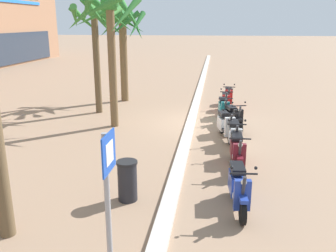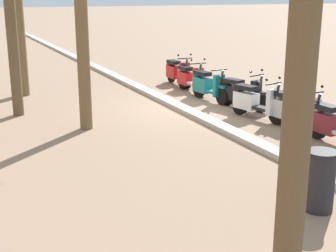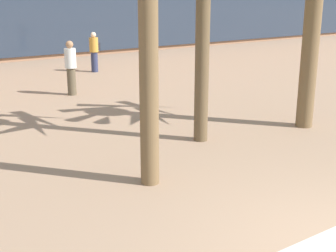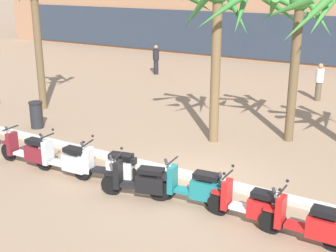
# 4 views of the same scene
# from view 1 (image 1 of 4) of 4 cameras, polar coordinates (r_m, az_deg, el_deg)

# --- Properties ---
(ground_plane) EXTENTS (200.00, 200.00, 0.00)m
(ground_plane) POSITION_cam_1_polar(r_m,az_deg,el_deg) (14.77, 5.35, 0.53)
(ground_plane) COLOR #93755B
(curb_strip) EXTENTS (60.00, 0.36, 0.12)m
(curb_strip) POSITION_cam_1_polar(r_m,az_deg,el_deg) (14.77, 3.71, 0.82)
(curb_strip) COLOR #BCB7AD
(curb_strip) RESTS_ON ground
(scooter_blue_mid_front) EXTENTS (1.74, 0.56, 1.17)m
(scooter_blue_mid_front) POSITION_cam_1_polar(r_m,az_deg,el_deg) (8.18, 11.06, -9.43)
(scooter_blue_mid_front) COLOR black
(scooter_blue_mid_front) RESTS_ON ground
(scooter_maroon_lead_nearest) EXTENTS (1.86, 0.56, 1.04)m
(scooter_maroon_lead_nearest) POSITION_cam_1_polar(r_m,az_deg,el_deg) (10.38, 10.86, -3.87)
(scooter_maroon_lead_nearest) COLOR black
(scooter_maroon_lead_nearest) RESTS_ON ground
(scooter_silver_far_back) EXTENTS (1.86, 0.56, 1.17)m
(scooter_silver_far_back) POSITION_cam_1_polar(r_m,az_deg,el_deg) (11.69, 10.43, -1.53)
(scooter_silver_far_back) COLOR black
(scooter_silver_far_back) RESTS_ON ground
(scooter_white_second_in_line) EXTENTS (1.80, 0.70, 1.17)m
(scooter_white_second_in_line) POSITION_cam_1_polar(r_m,az_deg,el_deg) (12.90, 9.04, 0.20)
(scooter_white_second_in_line) COLOR black
(scooter_white_second_in_line) RESTS_ON ground
(scooter_black_mid_rear) EXTENTS (1.70, 0.74, 1.17)m
(scooter_black_mid_rear) POSITION_cam_1_polar(r_m,az_deg,el_deg) (14.02, 10.27, 1.37)
(scooter_black_mid_rear) COLOR black
(scooter_black_mid_rear) RESTS_ON ground
(scooter_teal_tail_end) EXTENTS (1.76, 0.56, 1.04)m
(scooter_teal_tail_end) POSITION_cam_1_polar(r_m,az_deg,el_deg) (15.26, 8.76, 2.71)
(scooter_teal_tail_end) COLOR black
(scooter_teal_tail_end) RESTS_ON ground
(scooter_red_gap_after_mid) EXTENTS (1.78, 0.56, 1.17)m
(scooter_red_gap_after_mid) POSITION_cam_1_polar(r_m,az_deg,el_deg) (16.66, 9.08, 3.77)
(scooter_red_gap_after_mid) COLOR black
(scooter_red_gap_after_mid) RESTS_ON ground
(scooter_red_mid_centre) EXTENTS (1.81, 0.56, 1.17)m
(scooter_red_mid_centre) POSITION_cam_1_polar(r_m,az_deg,el_deg) (17.92, 9.52, 4.65)
(scooter_red_mid_centre) COLOR black
(scooter_red_mid_centre) RESTS_ON ground
(crossing_sign) EXTENTS (0.60, 0.12, 2.40)m
(crossing_sign) POSITION_cam_1_polar(r_m,az_deg,el_deg) (5.62, -9.44, -9.88)
(crossing_sign) COLOR #939399
(crossing_sign) RESTS_ON ground
(palm_tree_mid_walkway) EXTENTS (2.49, 2.53, 4.99)m
(palm_tree_mid_walkway) POSITION_cam_1_polar(r_m,az_deg,el_deg) (13.85, -9.18, 15.35)
(palm_tree_mid_walkway) COLOR brown
(palm_tree_mid_walkway) RESTS_ON ground
(palm_tree_far_corner) EXTENTS (2.38, 2.37, 4.70)m
(palm_tree_far_corner) POSITION_cam_1_polar(r_m,az_deg,el_deg) (18.60, -7.19, 14.54)
(palm_tree_far_corner) COLOR brown
(palm_tree_far_corner) RESTS_ON ground
(palm_tree_by_mall_entrance) EXTENTS (2.33, 2.34, 4.76)m
(palm_tree_by_mall_entrance) POSITION_cam_1_polar(r_m,az_deg,el_deg) (16.20, -11.49, 14.96)
(palm_tree_by_mall_entrance) COLOR brown
(palm_tree_by_mall_entrance) RESTS_ON ground
(litter_bin) EXTENTS (0.48, 0.48, 0.95)m
(litter_bin) POSITION_cam_1_polar(r_m,az_deg,el_deg) (8.34, -6.44, -8.53)
(litter_bin) COLOR #232328
(litter_bin) RESTS_ON ground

